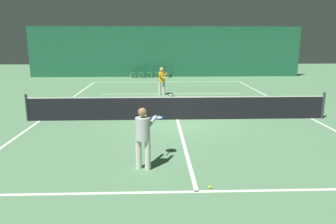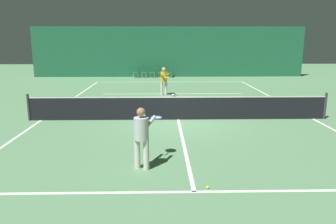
{
  "view_description": "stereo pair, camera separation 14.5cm",
  "coord_description": "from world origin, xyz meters",
  "px_view_note": "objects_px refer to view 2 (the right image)",
  "views": [
    {
      "loc": [
        -0.85,
        -12.81,
        3.18
      ],
      "look_at": [
        -0.47,
        -2.6,
        0.9
      ],
      "focal_mm": 35.0,
      "sensor_mm": 36.0,
      "label": 1
    },
    {
      "loc": [
        -0.7,
        -12.81,
        3.18
      ],
      "look_at": [
        -0.47,
        -2.6,
        0.9
      ],
      "focal_mm": 35.0,
      "sensor_mm": 36.0,
      "label": 2
    }
  ],
  "objects_px": {
    "courtside_chair_4": "(170,72)",
    "courtside_chair_1": "(145,72)",
    "tennis_ball": "(208,187)",
    "courtside_chair_2": "(153,72)",
    "player_far": "(164,79)",
    "courtside_chair_0": "(137,72)",
    "player_near": "(142,133)",
    "tennis_net": "(178,107)",
    "courtside_chair_3": "(161,72)"
  },
  "relations": [
    {
      "from": "courtside_chair_3",
      "to": "player_far",
      "type": "bearing_deg",
      "value": 0.85
    },
    {
      "from": "courtside_chair_1",
      "to": "tennis_ball",
      "type": "distance_m",
      "value": 21.24
    },
    {
      "from": "courtside_chair_3",
      "to": "player_near",
      "type": "bearing_deg",
      "value": -1.51
    },
    {
      "from": "tennis_net",
      "to": "player_near",
      "type": "height_order",
      "value": "player_near"
    },
    {
      "from": "player_far",
      "to": "courtside_chair_3",
      "type": "xyz_separation_m",
      "value": [
        -0.13,
        8.83,
        -0.44
      ]
    },
    {
      "from": "player_near",
      "to": "courtside_chair_2",
      "type": "xyz_separation_m",
      "value": [
        -0.17,
        19.91,
        -0.43
      ]
    },
    {
      "from": "player_far",
      "to": "courtside_chair_1",
      "type": "relative_size",
      "value": 1.89
    },
    {
      "from": "courtside_chair_2",
      "to": "courtside_chair_3",
      "type": "bearing_deg",
      "value": 90.0
    },
    {
      "from": "tennis_net",
      "to": "player_near",
      "type": "bearing_deg",
      "value": -103.0
    },
    {
      "from": "courtside_chair_3",
      "to": "courtside_chair_0",
      "type": "bearing_deg",
      "value": -90.0
    },
    {
      "from": "courtside_chair_1",
      "to": "tennis_net",
      "type": "bearing_deg",
      "value": 7.8
    },
    {
      "from": "courtside_chair_0",
      "to": "courtside_chair_1",
      "type": "relative_size",
      "value": 1.0
    },
    {
      "from": "courtside_chair_1",
      "to": "courtside_chair_4",
      "type": "height_order",
      "value": "same"
    },
    {
      "from": "tennis_net",
      "to": "courtside_chair_3",
      "type": "xyz_separation_m",
      "value": [
        -0.64,
        14.85,
        -0.03
      ]
    },
    {
      "from": "tennis_ball",
      "to": "courtside_chair_2",
      "type": "bearing_deg",
      "value": 94.46
    },
    {
      "from": "courtside_chair_1",
      "to": "courtside_chair_2",
      "type": "xyz_separation_m",
      "value": [
        0.7,
        0.0,
        0.0
      ]
    },
    {
      "from": "courtside_chair_2",
      "to": "courtside_chair_3",
      "type": "xyz_separation_m",
      "value": [
        0.7,
        0.0,
        0.0
      ]
    },
    {
      "from": "tennis_net",
      "to": "player_far",
      "type": "relative_size",
      "value": 7.55
    },
    {
      "from": "player_near",
      "to": "courtside_chair_4",
      "type": "relative_size",
      "value": 1.86
    },
    {
      "from": "player_far",
      "to": "tennis_ball",
      "type": "bearing_deg",
      "value": -6.07
    },
    {
      "from": "courtside_chair_2",
      "to": "courtside_chair_3",
      "type": "relative_size",
      "value": 1.0
    },
    {
      "from": "tennis_net",
      "to": "player_far",
      "type": "bearing_deg",
      "value": 94.86
    },
    {
      "from": "courtside_chair_3",
      "to": "tennis_ball",
      "type": "relative_size",
      "value": 12.73
    },
    {
      "from": "tennis_ball",
      "to": "courtside_chair_4",
      "type": "bearing_deg",
      "value": 90.69
    },
    {
      "from": "courtside_chair_0",
      "to": "tennis_ball",
      "type": "xyz_separation_m",
      "value": [
        3.04,
        -21.1,
        -0.45
      ]
    },
    {
      "from": "tennis_net",
      "to": "courtside_chair_2",
      "type": "relative_size",
      "value": 14.29
    },
    {
      "from": "tennis_net",
      "to": "courtside_chair_2",
      "type": "xyz_separation_m",
      "value": [
        -1.34,
        14.85,
        -0.03
      ]
    },
    {
      "from": "courtside_chair_0",
      "to": "tennis_net",
      "type": "bearing_deg",
      "value": 10.42
    },
    {
      "from": "tennis_net",
      "to": "courtside_chair_2",
      "type": "bearing_deg",
      "value": 95.15
    },
    {
      "from": "player_far",
      "to": "courtside_chair_4",
      "type": "distance_m",
      "value": 8.86
    },
    {
      "from": "player_far",
      "to": "player_near",
      "type": "bearing_deg",
      "value": -13.27
    },
    {
      "from": "player_far",
      "to": "courtside_chair_4",
      "type": "height_order",
      "value": "player_far"
    },
    {
      "from": "courtside_chair_4",
      "to": "courtside_chair_1",
      "type": "bearing_deg",
      "value": -90.0
    },
    {
      "from": "player_far",
      "to": "courtside_chair_1",
      "type": "distance_m",
      "value": 8.97
    },
    {
      "from": "player_near",
      "to": "courtside_chair_1",
      "type": "xyz_separation_m",
      "value": [
        -0.87,
        19.91,
        -0.43
      ]
    },
    {
      "from": "courtside_chair_2",
      "to": "courtside_chair_4",
      "type": "bearing_deg",
      "value": 90.0
    },
    {
      "from": "tennis_net",
      "to": "player_near",
      "type": "distance_m",
      "value": 5.2
    },
    {
      "from": "tennis_net",
      "to": "player_far",
      "type": "xyz_separation_m",
      "value": [
        -0.51,
        6.02,
        0.42
      ]
    },
    {
      "from": "courtside_chair_4",
      "to": "tennis_ball",
      "type": "height_order",
      "value": "courtside_chair_4"
    },
    {
      "from": "player_near",
      "to": "courtside_chair_2",
      "type": "distance_m",
      "value": 19.91
    },
    {
      "from": "tennis_net",
      "to": "courtside_chair_0",
      "type": "height_order",
      "value": "tennis_net"
    },
    {
      "from": "courtside_chair_2",
      "to": "tennis_net",
      "type": "bearing_deg",
      "value": 5.15
    },
    {
      "from": "player_far",
      "to": "courtside_chair_0",
      "type": "distance_m",
      "value": 9.12
    },
    {
      "from": "player_far",
      "to": "courtside_chair_2",
      "type": "xyz_separation_m",
      "value": [
        -0.83,
        8.83,
        -0.44
      ]
    },
    {
      "from": "courtside_chair_0",
      "to": "courtside_chair_1",
      "type": "height_order",
      "value": "same"
    },
    {
      "from": "courtside_chair_2",
      "to": "courtside_chair_4",
      "type": "distance_m",
      "value": 1.39
    },
    {
      "from": "player_near",
      "to": "tennis_ball",
      "type": "height_order",
      "value": "player_near"
    },
    {
      "from": "player_far",
      "to": "courtside_chair_0",
      "type": "relative_size",
      "value": 1.89
    },
    {
      "from": "tennis_net",
      "to": "courtside_chair_1",
      "type": "height_order",
      "value": "tennis_net"
    },
    {
      "from": "tennis_net",
      "to": "courtside_chair_2",
      "type": "height_order",
      "value": "tennis_net"
    }
  ]
}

